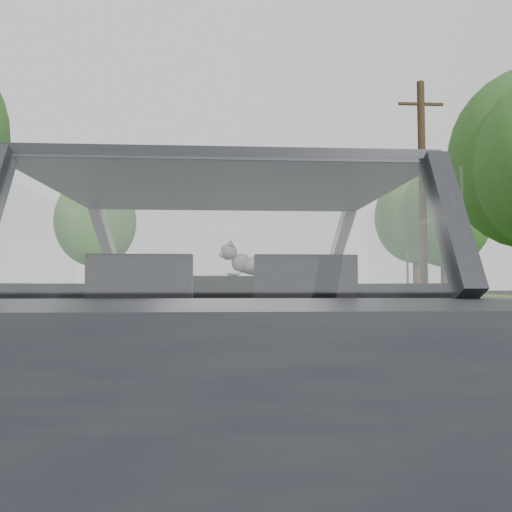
{
  "coord_description": "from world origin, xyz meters",
  "views": [
    {
      "loc": [
        0.01,
        -2.83,
        0.95
      ],
      "look_at": [
        0.21,
        0.55,
        1.14
      ],
      "focal_mm": 35.0,
      "sensor_mm": 36.0,
      "label": 1
    }
  ],
  "objects": [
    {
      "name": "tree_6",
      "position": [
        -7.97,
        27.99,
        3.68
      ],
      "size": [
        6.07,
        6.07,
        7.37
      ],
      "primitive_type": null,
      "rotation": [
        0.0,
        0.0,
        0.3
      ],
      "color": "#27531F",
      "rests_on": "ground"
    },
    {
      "name": "cat",
      "position": [
        0.28,
        0.61,
        1.08
      ],
      "size": [
        0.57,
        0.25,
        0.25
      ],
      "primitive_type": "ellipsoid",
      "rotation": [
        0.0,
        0.0,
        0.15
      ],
      "color": "gray",
      "rests_on": "dashboard"
    },
    {
      "name": "subject_car",
      "position": [
        0.0,
        0.0,
        0.72
      ],
      "size": [
        1.8,
        4.0,
        1.45
      ],
      "primitive_type": "cube",
      "color": "black",
      "rests_on": "ground"
    },
    {
      "name": "passenger_seat",
      "position": [
        0.4,
        -0.29,
        0.88
      ],
      "size": [
        0.5,
        0.72,
        0.42
      ],
      "primitive_type": "cube",
      "color": "black",
      "rests_on": "subject_car"
    },
    {
      "name": "tree_3",
      "position": [
        14.38,
        34.03,
        4.65
      ],
      "size": [
        7.17,
        7.17,
        9.3
      ],
      "primitive_type": null,
      "rotation": [
        0.0,
        0.0,
        -0.19
      ],
      "color": "#27531F",
      "rests_on": "ground"
    },
    {
      "name": "other_car",
      "position": [
        -0.54,
        25.43,
        0.75
      ],
      "size": [
        1.83,
        4.55,
        1.49
      ],
      "primitive_type": "imported",
      "rotation": [
        0.0,
        0.0,
        0.01
      ],
      "color": "silver",
      "rests_on": "ground"
    },
    {
      "name": "guardrail",
      "position": [
        4.3,
        10.0,
        0.58
      ],
      "size": [
        0.05,
        90.0,
        0.32
      ],
      "primitive_type": "cube",
      "color": "#939495",
      "rests_on": "ground"
    },
    {
      "name": "driver_seat",
      "position": [
        -0.4,
        -0.29,
        0.88
      ],
      "size": [
        0.5,
        0.72,
        0.42
      ],
      "primitive_type": "cube",
      "color": "black",
      "rests_on": "subject_car"
    },
    {
      "name": "steering_wheel",
      "position": [
        -0.4,
        0.33,
        0.92
      ],
      "size": [
        0.36,
        0.36,
        0.04
      ],
      "primitive_type": "torus",
      "color": "black",
      "rests_on": "dashboard"
    },
    {
      "name": "tree_2",
      "position": [
        10.76,
        21.0,
        3.31
      ],
      "size": [
        5.29,
        5.29,
        6.62
      ],
      "primitive_type": null,
      "rotation": [
        0.0,
        0.0,
        -0.24
      ],
      "color": "#27531F",
      "rests_on": "ground"
    },
    {
      "name": "highway_sign",
      "position": [
        7.28,
        16.78,
        1.16
      ],
      "size": [
        0.42,
        0.9,
        2.31
      ],
      "primitive_type": "cube",
      "rotation": [
        0.0,
        0.0,
        -0.37
      ],
      "color": "#166C2C",
      "rests_on": "ground"
    },
    {
      "name": "utility_pole",
      "position": [
        7.48,
        15.61,
        4.38
      ],
      "size": [
        0.33,
        0.33,
        8.76
      ],
      "primitive_type": "cylinder",
      "rotation": [
        0.0,
        0.0,
        -0.16
      ],
      "color": "#413021",
      "rests_on": "ground"
    },
    {
      "name": "dashboard",
      "position": [
        0.0,
        0.62,
        0.85
      ],
      "size": [
        1.58,
        0.45,
        0.3
      ],
      "primitive_type": "cube",
      "color": "black",
      "rests_on": "subject_car"
    },
    {
      "name": "ground",
      "position": [
        0.0,
        0.0,
        0.0
      ],
      "size": [
        140.0,
        140.0,
        0.0
      ],
      "primitive_type": "plane",
      "color": "#414141",
      "rests_on": "ground"
    }
  ]
}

